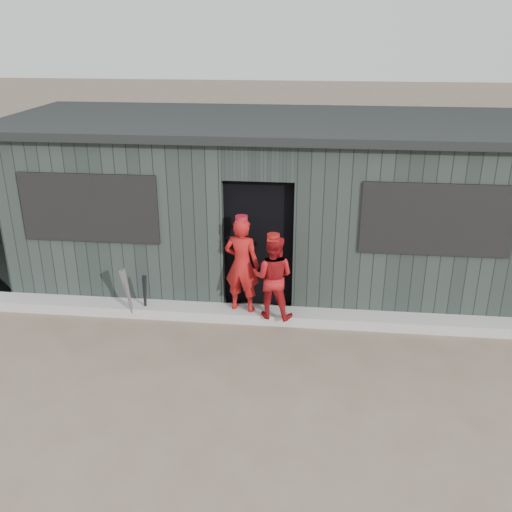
# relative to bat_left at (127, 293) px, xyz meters

# --- Properties ---
(ground) EXTENTS (80.00, 80.00, 0.00)m
(ground) POSITION_rel_bat_left_xyz_m (1.83, -1.66, -0.41)
(ground) COLOR brown
(ground) RESTS_ON ground
(curb) EXTENTS (8.00, 0.36, 0.15)m
(curb) POSITION_rel_bat_left_xyz_m (1.83, 0.16, -0.33)
(curb) COLOR #A7A6A2
(curb) RESTS_ON ground
(bat_left) EXTENTS (0.11, 0.35, 0.81)m
(bat_left) POSITION_rel_bat_left_xyz_m (0.00, 0.00, 0.00)
(bat_left) COLOR gray
(bat_left) RESTS_ON ground
(bat_mid) EXTENTS (0.12, 0.21, 0.83)m
(bat_mid) POSITION_rel_bat_left_xyz_m (0.03, -0.05, 0.01)
(bat_mid) COLOR gray
(bat_mid) RESTS_ON ground
(bat_right) EXTENTS (0.18, 0.32, 0.71)m
(bat_right) POSITION_rel_bat_left_xyz_m (0.23, 0.06, -0.05)
(bat_right) COLOR black
(bat_right) RESTS_ON ground
(player_red_left) EXTENTS (0.57, 0.43, 1.39)m
(player_red_left) POSITION_rel_bat_left_xyz_m (1.63, 0.18, 0.44)
(player_red_left) COLOR #A71514
(player_red_left) RESTS_ON curb
(player_red_right) EXTENTS (0.65, 0.54, 1.20)m
(player_red_right) POSITION_rel_bat_left_xyz_m (2.08, 0.02, 0.34)
(player_red_right) COLOR #A01317
(player_red_right) RESTS_ON curb
(player_grey_back) EXTENTS (0.65, 0.57, 1.11)m
(player_grey_back) POSITION_rel_bat_left_xyz_m (2.25, 0.82, 0.15)
(player_grey_back) COLOR #B1B1B1
(player_grey_back) RESTS_ON ground
(dugout) EXTENTS (8.30, 3.30, 2.62)m
(dugout) POSITION_rel_bat_left_xyz_m (1.83, 1.85, 0.88)
(dugout) COLOR black
(dugout) RESTS_ON ground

